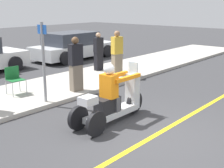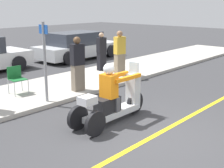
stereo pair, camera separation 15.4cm
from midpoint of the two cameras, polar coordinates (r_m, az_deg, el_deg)
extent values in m
plane|color=#38383A|center=(6.88, 8.09, -9.53)|extent=(60.00, 60.00, 0.00)
cube|color=gold|center=(6.92, 8.38, -9.35)|extent=(24.00, 0.12, 0.01)
cube|color=#B2ADA3|center=(9.97, -14.45, -1.81)|extent=(28.00, 2.80, 0.12)
cylinder|color=black|center=(8.18, 4.78, -3.36)|extent=(0.56, 0.10, 0.56)
cylinder|color=black|center=(6.74, -2.42, -7.30)|extent=(0.56, 0.10, 0.56)
cylinder|color=black|center=(7.11, -5.65, -6.17)|extent=(0.56, 0.10, 0.56)
cube|color=silver|center=(7.52, 0.59, -5.37)|extent=(1.62, 0.39, 0.14)
cube|color=black|center=(7.33, -0.24, -3.87)|extent=(0.65, 0.30, 0.36)
cube|color=silver|center=(8.01, 4.40, -1.31)|extent=(0.24, 0.30, 0.90)
cube|color=silver|center=(7.88, 4.57, 2.93)|extent=(0.03, 0.28, 0.30)
cube|color=silver|center=(6.80, -3.88, -3.00)|extent=(0.36, 0.30, 0.18)
cube|color=orange|center=(7.23, 0.02, -0.36)|extent=(0.26, 0.38, 0.55)
sphere|color=white|center=(7.14, 0.02, 2.78)|extent=(0.26, 0.26, 0.26)
cube|color=#515156|center=(7.38, 1.39, -3.73)|extent=(0.14, 0.14, 0.36)
cube|color=#515156|center=(7.53, 0.00, -3.35)|extent=(0.14, 0.14, 0.36)
cube|color=orange|center=(7.42, 3.54, 1.09)|extent=(0.92, 0.09, 0.09)
cube|color=orange|center=(7.67, 1.19, 1.55)|extent=(0.92, 0.09, 0.09)
cube|color=black|center=(12.78, -1.58, 4.19)|extent=(0.35, 0.26, 0.74)
cube|color=black|center=(12.68, -1.60, 7.16)|extent=(0.39, 0.26, 0.59)
sphere|color=tan|center=(12.64, -1.61, 8.94)|extent=(0.20, 0.20, 0.20)
cube|color=gray|center=(11.89, 1.76, 3.58)|extent=(0.40, 0.31, 0.82)
cube|color=gold|center=(11.78, 1.79, 7.08)|extent=(0.44, 0.32, 0.65)
sphere|color=#9E704C|center=(11.73, 1.81, 9.18)|extent=(0.22, 0.22, 0.22)
cube|color=#726656|center=(9.79, -5.79, 1.13)|extent=(0.40, 0.30, 0.82)
cube|color=black|center=(9.65, -5.90, 5.38)|extent=(0.44, 0.31, 0.65)
sphere|color=brown|center=(9.59, -5.97, 7.95)|extent=(0.22, 0.22, 0.22)
cylinder|color=#A5A8AD|center=(9.55, -16.94, -0.96)|extent=(0.02, 0.02, 0.44)
cylinder|color=#A5A8AD|center=(9.73, -14.59, -0.51)|extent=(0.02, 0.02, 0.44)
cylinder|color=#A5A8AD|center=(9.94, -18.00, -0.44)|extent=(0.02, 0.02, 0.44)
cylinder|color=#A5A8AD|center=(10.11, -15.73, -0.02)|extent=(0.02, 0.02, 0.44)
cube|color=#19662D|center=(9.78, -16.41, 0.82)|extent=(0.49, 0.49, 0.02)
cube|color=#19662D|center=(9.93, -17.03, 2.06)|extent=(0.44, 0.08, 0.38)
cylinder|color=black|center=(13.76, -16.42, 3.62)|extent=(0.64, 0.22, 0.64)
cube|color=silver|center=(16.29, -5.91, 6.27)|extent=(4.55, 1.86, 0.58)
cube|color=#2D333D|center=(16.06, -6.57, 8.30)|extent=(2.50, 1.67, 0.62)
cylinder|color=black|center=(16.71, 0.04, 6.05)|extent=(0.64, 0.22, 0.64)
cylinder|color=black|center=(17.98, -4.44, 6.61)|extent=(0.64, 0.22, 0.64)
cylinder|color=black|center=(14.65, -7.68, 4.72)|extent=(0.64, 0.22, 0.64)
cylinder|color=black|center=(16.09, -12.05, 5.40)|extent=(0.64, 0.22, 0.64)
cylinder|color=gray|center=(8.69, -11.64, 3.84)|extent=(0.08, 0.08, 2.20)
cube|color=#1E51AD|center=(8.57, -11.95, 9.76)|extent=(0.02, 0.36, 0.24)
camera|label=1|loc=(0.08, -89.39, 0.16)|focal=50.00mm
camera|label=2|loc=(0.08, 90.61, -0.16)|focal=50.00mm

